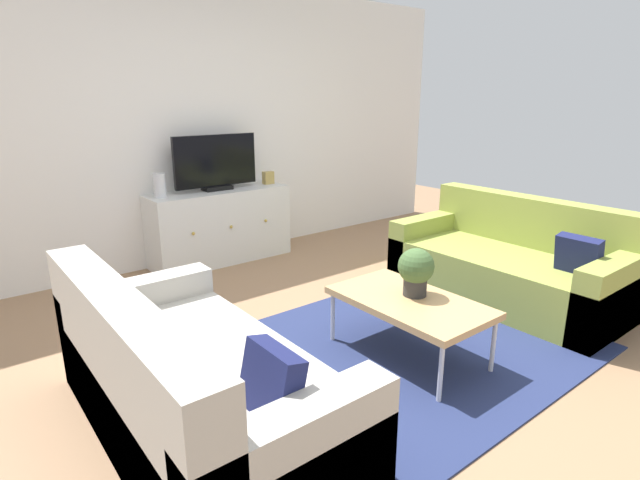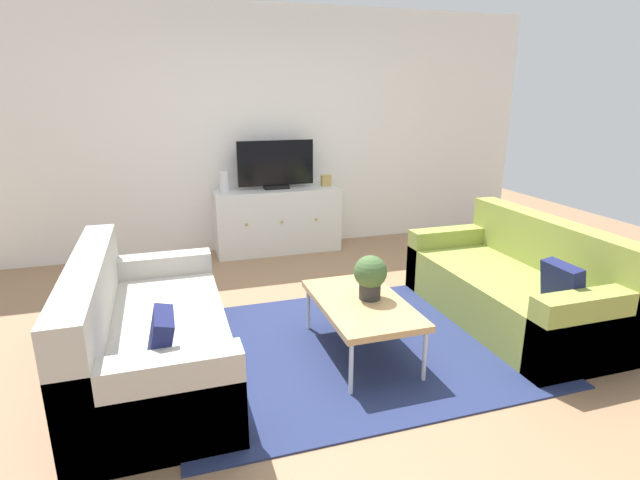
% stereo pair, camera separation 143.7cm
% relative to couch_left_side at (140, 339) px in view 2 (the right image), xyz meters
% --- Properties ---
extents(ground_plane, '(10.00, 10.00, 0.00)m').
position_rel_couch_left_side_xyz_m(ground_plane, '(1.44, 0.10, -0.27)').
color(ground_plane, '#997251').
extents(wall_back, '(6.40, 0.12, 2.70)m').
position_rel_couch_left_side_xyz_m(wall_back, '(1.44, 2.65, 1.08)').
color(wall_back, white).
rests_on(wall_back, ground_plane).
extents(area_rug, '(2.50, 1.90, 0.01)m').
position_rel_couch_left_side_xyz_m(area_rug, '(1.44, -0.05, -0.26)').
color(area_rug, navy).
rests_on(area_rug, ground_plane).
extents(couch_left_side, '(0.89, 1.81, 0.82)m').
position_rel_couch_left_side_xyz_m(couch_left_side, '(0.00, 0.00, 0.00)').
color(couch_left_side, '#B2ADA3').
rests_on(couch_left_side, ground_plane).
extents(couch_right_side, '(0.89, 1.81, 0.82)m').
position_rel_couch_left_side_xyz_m(couch_right_side, '(2.88, 0.00, 0.00)').
color(couch_right_side, olive).
rests_on(couch_right_side, ground_plane).
extents(coffee_table, '(0.58, 1.00, 0.40)m').
position_rel_couch_left_side_xyz_m(coffee_table, '(1.46, -0.14, 0.10)').
color(coffee_table, tan).
rests_on(coffee_table, ground_plane).
extents(potted_plant, '(0.23, 0.23, 0.31)m').
position_rel_couch_left_side_xyz_m(potted_plant, '(1.53, -0.11, 0.30)').
color(potted_plant, '#2D2D2D').
rests_on(potted_plant, coffee_table).
extents(tv_console, '(1.41, 0.47, 0.73)m').
position_rel_couch_left_side_xyz_m(tv_console, '(1.44, 2.37, 0.09)').
color(tv_console, silver).
rests_on(tv_console, ground_plane).
extents(flat_screen_tv, '(0.86, 0.16, 0.54)m').
position_rel_couch_left_side_xyz_m(flat_screen_tv, '(1.44, 2.39, 0.72)').
color(flat_screen_tv, black).
rests_on(flat_screen_tv, tv_console).
extents(glass_vase, '(0.11, 0.11, 0.22)m').
position_rel_couch_left_side_xyz_m(glass_vase, '(0.85, 2.37, 0.57)').
color(glass_vase, silver).
rests_on(glass_vase, tv_console).
extents(mantel_clock, '(0.11, 0.07, 0.13)m').
position_rel_couch_left_side_xyz_m(mantel_clock, '(2.03, 2.37, 0.52)').
color(mantel_clock, tan).
rests_on(mantel_clock, tv_console).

